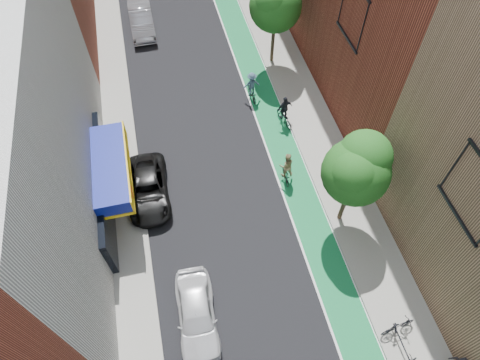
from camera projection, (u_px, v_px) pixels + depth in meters
bike_lane at (244, 48)px, 33.01m from camera, size 2.00×68.00×0.01m
sidewalk_left at (113, 67)px, 31.61m from camera, size 2.00×68.00×0.15m
sidewalk_right at (275, 43)px, 33.29m from camera, size 3.00×68.00×0.15m
tree_near at (358, 168)px, 20.40m from camera, size 3.40×3.36×6.42m
tree_mid at (276, 2)px, 28.14m from camera, size 3.55×3.53×6.74m
parked_car_white at (197, 314)px, 20.22m from camera, size 2.07×4.67×1.56m
parked_car_black at (148, 189)px, 24.53m from camera, size 2.43×5.01×1.37m
parked_car_silver at (142, 20)px, 33.77m from camera, size 1.76×5.05×1.66m
cyclist_lane_near at (286, 168)px, 25.01m from camera, size 0.92×1.53×2.16m
cyclist_lane_mid at (284, 113)px, 27.84m from camera, size 1.13×1.91×2.15m
cyclist_lane_far at (252, 88)px, 29.11m from camera, size 1.16×1.83×2.09m
parked_bike_mid at (398, 326)px, 19.98m from camera, size 1.83×0.73×1.07m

